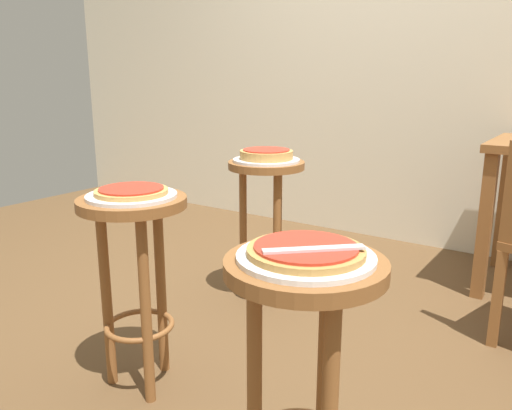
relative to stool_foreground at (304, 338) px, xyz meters
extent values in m
plane|color=brown|center=(-0.69, 0.76, -0.51)|extent=(6.00, 6.00, 0.00)
cube|color=beige|center=(-0.69, 2.41, 0.99)|extent=(6.00, 0.10, 3.00)
cylinder|color=brown|center=(0.00, 0.00, 0.17)|extent=(0.36, 0.36, 0.03)
cylinder|color=brown|center=(0.00, 0.11, -0.18)|extent=(0.04, 0.04, 0.66)
cylinder|color=brown|center=(-0.10, -0.06, -0.18)|extent=(0.04, 0.04, 0.66)
cylinder|color=silver|center=(0.00, 0.00, 0.19)|extent=(0.31, 0.31, 0.01)
cylinder|color=#B78442|center=(0.00, 0.00, 0.21)|extent=(0.26, 0.26, 0.01)
cylinder|color=red|center=(0.00, 0.00, 0.22)|extent=(0.23, 0.23, 0.01)
cylinder|color=brown|center=(-0.76, 0.20, 0.17)|extent=(0.36, 0.36, 0.03)
cylinder|color=brown|center=(-0.76, 0.31, -0.18)|extent=(0.04, 0.04, 0.66)
cylinder|color=brown|center=(-0.86, 0.14, -0.18)|extent=(0.04, 0.04, 0.66)
cylinder|color=brown|center=(-0.67, 0.14, -0.18)|extent=(0.04, 0.04, 0.66)
torus|color=brown|center=(-0.76, 0.20, -0.28)|extent=(0.24, 0.24, 0.02)
cylinder|color=silver|center=(-0.76, 0.20, 0.19)|extent=(0.30, 0.30, 0.01)
cylinder|color=tan|center=(-0.76, 0.20, 0.21)|extent=(0.24, 0.24, 0.01)
cylinder|color=red|center=(-0.76, 0.20, 0.22)|extent=(0.21, 0.21, 0.01)
cylinder|color=brown|center=(-0.81, 1.07, 0.17)|extent=(0.36, 0.36, 0.03)
cylinder|color=brown|center=(-0.81, 1.19, -0.18)|extent=(0.04, 0.04, 0.66)
cylinder|color=brown|center=(-0.90, 1.02, -0.18)|extent=(0.04, 0.04, 0.66)
cylinder|color=brown|center=(-0.71, 1.02, -0.18)|extent=(0.04, 0.04, 0.66)
torus|color=brown|center=(-0.81, 1.07, -0.28)|extent=(0.24, 0.24, 0.02)
cylinder|color=silver|center=(-0.81, 1.07, 0.19)|extent=(0.32, 0.32, 0.01)
cylinder|color=tan|center=(-0.81, 1.07, 0.22)|extent=(0.25, 0.25, 0.04)
cylinder|color=red|center=(-0.81, 1.07, 0.24)|extent=(0.22, 0.22, 0.01)
cube|color=brown|center=(0.07, 1.69, -0.14)|extent=(0.06, 0.06, 0.73)
cube|color=brown|center=(0.07, 2.22, -0.14)|extent=(0.06, 0.06, 0.73)
cube|color=brown|center=(0.23, 1.21, -0.30)|extent=(0.04, 0.04, 0.42)
cube|color=silver|center=(0.03, -0.02, 0.22)|extent=(0.18, 0.17, 0.01)
camera|label=1|loc=(0.50, -0.93, 0.57)|focal=35.86mm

